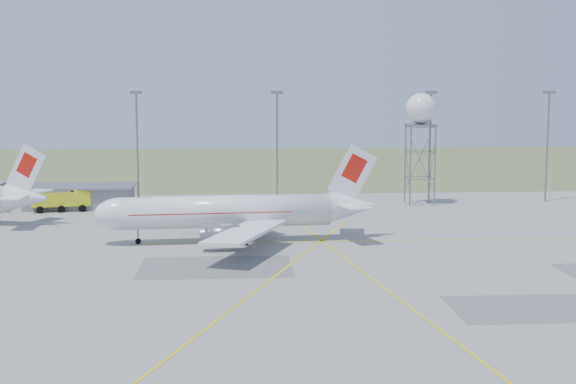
{
  "coord_description": "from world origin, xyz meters",
  "views": [
    {
      "loc": [
        -17.64,
        -78.22,
        21.12
      ],
      "look_at": [
        -9.76,
        40.0,
        5.6
      ],
      "focal_mm": 50.0,
      "sensor_mm": 36.0,
      "label": 1
    }
  ],
  "objects": [
    {
      "name": "radar_tower",
      "position": [
        15.76,
        64.1,
        11.26
      ],
      "size": [
        5.55,
        5.55,
        20.07
      ],
      "color": "slate",
      "rests_on": "ground"
    },
    {
      "name": "mast_c",
      "position": [
        18.0,
        66.0,
        12.07
      ],
      "size": [
        2.2,
        0.5,
        20.5
      ],
      "color": "slate",
      "rests_on": "ground"
    },
    {
      "name": "mast_d",
      "position": [
        40.0,
        66.0,
        12.07
      ],
      "size": [
        2.2,
        0.5,
        20.5
      ],
      "color": "slate",
      "rests_on": "ground"
    },
    {
      "name": "fire_truck",
      "position": [
        -47.16,
        60.05,
        1.87
      ],
      "size": [
        10.19,
        5.36,
        3.9
      ],
      "rotation": [
        0.0,
        0.0,
        0.19
      ],
      "color": "yellow",
      "rests_on": "ground"
    },
    {
      "name": "ground",
      "position": [
        0.0,
        0.0,
        0.0
      ],
      "size": [
        400.0,
        400.0,
        0.0
      ],
      "primitive_type": "plane",
      "color": "gray",
      "rests_on": "ground"
    },
    {
      "name": "airliner_main",
      "position": [
        -18.13,
        30.85,
        4.07
      ],
      "size": [
        39.01,
        37.82,
        13.27
      ],
      "rotation": [
        0.0,
        0.0,
        3.22
      ],
      "color": "white",
      "rests_on": "ground"
    },
    {
      "name": "grass_strip",
      "position": [
        0.0,
        140.0,
        0.01
      ],
      "size": [
        400.0,
        120.0,
        0.03
      ],
      "primitive_type": "cube",
      "color": "#5A713E",
      "rests_on": "ground"
    },
    {
      "name": "mast_b",
      "position": [
        -10.0,
        66.0,
        12.07
      ],
      "size": [
        2.2,
        0.5,
        20.5
      ],
      "color": "slate",
      "rests_on": "ground"
    },
    {
      "name": "baggage_tug",
      "position": [
        -28.29,
        58.06,
        0.71
      ],
      "size": [
        2.86,
        2.76,
        1.86
      ],
      "rotation": [
        0.0,
        0.0,
        -0.53
      ],
      "color": "#A20B12",
      "rests_on": "ground"
    },
    {
      "name": "mast_a",
      "position": [
        -35.0,
        66.0,
        12.07
      ],
      "size": [
        2.2,
        0.5,
        20.5
      ],
      "color": "slate",
      "rests_on": "ground"
    },
    {
      "name": "building_grey",
      "position": [
        -45.0,
        64.0,
        1.97
      ],
      "size": [
        19.0,
        10.0,
        3.9
      ],
      "color": "gray",
      "rests_on": "ground"
    }
  ]
}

